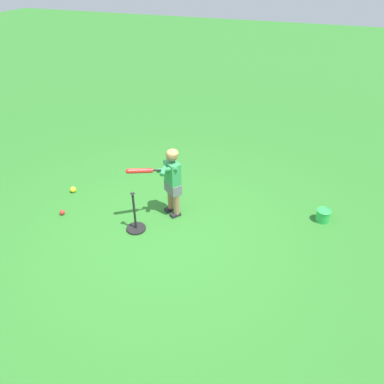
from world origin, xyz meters
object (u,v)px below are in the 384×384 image
at_px(play_ball_midfield, 62,212).
at_px(toy_bucket, 323,215).
at_px(child_batter, 171,177).
at_px(play_ball_far_left, 73,190).
at_px(batting_tee, 136,224).

relative_size(play_ball_midfield, toy_bucket, 0.36).
distance_m(child_batter, play_ball_midfield, 1.78).
xyz_separation_m(play_ball_far_left, batting_tee, (0.51, 1.45, 0.05)).
bearing_deg(play_ball_midfield, play_ball_far_left, -159.23).
bearing_deg(batting_tee, child_batter, 148.55).
bearing_deg(batting_tee, play_ball_midfield, -86.57).
relative_size(child_batter, play_ball_far_left, 10.73).
height_order(child_batter, play_ball_midfield, child_batter).
bearing_deg(play_ball_far_left, play_ball_midfield, 20.77).
bearing_deg(play_ball_midfield, toy_bucket, 108.26).
bearing_deg(child_batter, play_ball_midfield, -68.42).
height_order(child_batter, play_ball_far_left, child_batter).
bearing_deg(play_ball_far_left, toy_bucket, 99.23).
height_order(child_batter, toy_bucket, child_batter).
bearing_deg(child_batter, batting_tee, -31.45).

